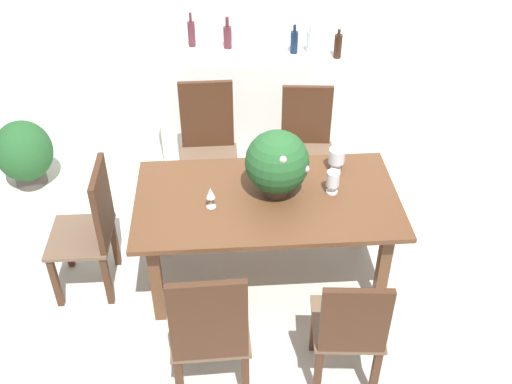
{
  "coord_description": "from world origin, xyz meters",
  "views": [
    {
      "loc": [
        -0.29,
        -3.34,
        3.18
      ],
      "look_at": [
        -0.06,
        -0.01,
        0.66
      ],
      "focal_mm": 41.47,
      "sensor_mm": 36.0,
      "label": 1
    }
  ],
  "objects": [
    {
      "name": "wine_bottle_clear",
      "position": [
        0.53,
        1.6,
        1.09
      ],
      "size": [
        0.07,
        0.07,
        0.25
      ],
      "color": "#B2BFB7",
      "rests_on": "kitchen_counter"
    },
    {
      "name": "wine_glass",
      "position": [
        -0.38,
        -0.25,
        0.84
      ],
      "size": [
        0.06,
        0.06,
        0.16
      ],
      "color": "silver",
      "rests_on": "dining_table"
    },
    {
      "name": "wine_bottle_green",
      "position": [
        -0.2,
        1.74,
        1.1
      ],
      "size": [
        0.07,
        0.07,
        0.29
      ],
      "color": "#511E28",
      "rests_on": "kitchen_counter"
    },
    {
      "name": "wine_bottle_tall",
      "position": [
        0.75,
        1.47,
        1.1
      ],
      "size": [
        0.07,
        0.07,
        0.26
      ],
      "color": "black",
      "rests_on": "kitchen_counter"
    },
    {
      "name": "wine_bottle_dark",
      "position": [
        -0.52,
        1.81,
        1.11
      ],
      "size": [
        0.07,
        0.07,
        0.31
      ],
      "color": "#511E28",
      "rests_on": "kitchen_counter"
    },
    {
      "name": "crystal_vase_left",
      "position": [
        0.45,
        -0.15,
        0.84
      ],
      "size": [
        0.09,
        0.09,
        0.17
      ],
      "color": "silver",
      "rests_on": "dining_table"
    },
    {
      "name": "chair_far_left",
      "position": [
        -0.4,
        0.83,
        0.58
      ],
      "size": [
        0.48,
        0.46,
        1.06
      ],
      "rotation": [
        0.0,
        0.0,
        0.01
      ],
      "color": "#422616",
      "rests_on": "ground"
    },
    {
      "name": "wine_bottle_amber",
      "position": [
        0.38,
        1.59,
        1.09
      ],
      "size": [
        0.07,
        0.07,
        0.26
      ],
      "color": "#0F1E38",
      "rests_on": "kitchen_counter"
    },
    {
      "name": "flower_centerpiece",
      "position": [
        0.07,
        -0.12,
        0.98
      ],
      "size": [
        0.43,
        0.43,
        0.47
      ],
      "color": "#4C3828",
      "rests_on": "dining_table"
    },
    {
      "name": "potted_plant_floor",
      "position": [
        -2.03,
        1.14,
        0.33
      ],
      "size": [
        0.5,
        0.5,
        0.62
      ],
      "color": "#423D38",
      "rests_on": "ground"
    },
    {
      "name": "chair_near_left",
      "position": [
        -0.4,
        -1.17,
        0.57
      ],
      "size": [
        0.46,
        0.42,
        1.04
      ],
      "rotation": [
        0.0,
        0.0,
        3.16
      ],
      "color": "#422616",
      "rests_on": "ground"
    },
    {
      "name": "chair_head_end",
      "position": [
        -1.2,
        -0.17,
        0.56
      ],
      "size": [
        0.43,
        0.47,
        1.01
      ],
      "rotation": [
        0.0,
        0.0,
        -1.58
      ],
      "color": "#422616",
      "rests_on": "ground"
    },
    {
      "name": "ground_plane",
      "position": [
        0.0,
        0.0,
        0.0
      ],
      "size": [
        7.04,
        7.04,
        0.0
      ],
      "primitive_type": "plane",
      "color": "beige"
    },
    {
      "name": "chair_far_right",
      "position": [
        0.41,
        0.83,
        0.55
      ],
      "size": [
        0.49,
        0.49,
        1.0
      ],
      "rotation": [
        0.0,
        0.0,
        -0.09
      ],
      "color": "#422616",
      "rests_on": "ground"
    },
    {
      "name": "dining_table",
      "position": [
        0.0,
        -0.17,
        0.64
      ],
      "size": [
        1.79,
        0.98,
        0.73
      ],
      "color": "brown",
      "rests_on": "ground"
    },
    {
      "name": "crystal_vase_center_near",
      "position": [
        0.52,
        0.12,
        0.84
      ],
      "size": [
        0.12,
        0.12,
        0.17
      ],
      "color": "silver",
      "rests_on": "dining_table"
    },
    {
      "name": "chair_near_right",
      "position": [
        0.4,
        -1.16,
        0.52
      ],
      "size": [
        0.45,
        0.46,
        0.94
      ],
      "rotation": [
        0.0,
        0.0,
        3.05
      ],
      "color": "#422616",
      "rests_on": "ground"
    },
    {
      "name": "kitchen_counter",
      "position": [
        0.16,
        1.63,
        0.5
      ],
      "size": [
        2.0,
        0.6,
        0.99
      ],
      "primitive_type": "cube",
      "color": "silver",
      "rests_on": "ground"
    }
  ]
}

